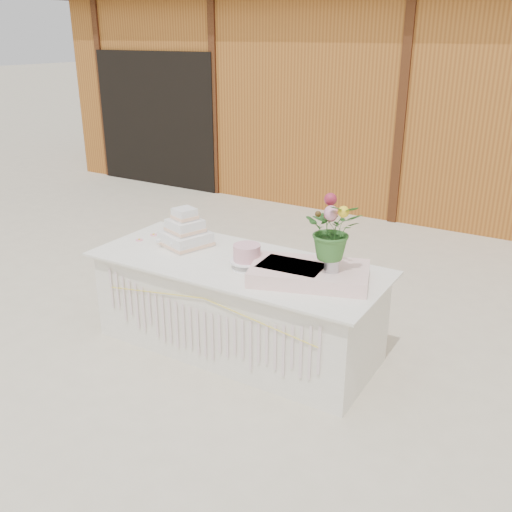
{
  "coord_description": "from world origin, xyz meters",
  "views": [
    {
      "loc": [
        2.3,
        -3.52,
        2.47
      ],
      "look_at": [
        0.0,
        0.3,
        0.72
      ],
      "focal_mm": 40.0,
      "sensor_mm": 36.0,
      "label": 1
    }
  ],
  "objects": [
    {
      "name": "ground",
      "position": [
        0.0,
        0.0,
        0.0
      ],
      "size": [
        80.0,
        80.0,
        0.0
      ],
      "primitive_type": "plane",
      "color": "beige",
      "rests_on": "ground"
    },
    {
      "name": "barn",
      "position": [
        -0.01,
        5.99,
        1.68
      ],
      "size": [
        12.6,
        4.6,
        3.3
      ],
      "color": "#A16121",
      "rests_on": "ground"
    },
    {
      "name": "cake_table",
      "position": [
        0.0,
        -0.0,
        0.39
      ],
      "size": [
        2.4,
        1.0,
        0.77
      ],
      "color": "white",
      "rests_on": "ground"
    },
    {
      "name": "wedding_cake",
      "position": [
        -0.58,
        0.1,
        0.88
      ],
      "size": [
        0.46,
        0.46,
        0.33
      ],
      "rotation": [
        0.0,
        0.0,
        -0.33
      ],
      "color": "white",
      "rests_on": "cake_table"
    },
    {
      "name": "pink_cake_stand",
      "position": [
        0.14,
        -0.07,
        0.88
      ],
      "size": [
        0.27,
        0.27,
        0.19
      ],
      "color": "white",
      "rests_on": "cake_table"
    },
    {
      "name": "satin_runner",
      "position": [
        0.65,
        -0.02,
        0.82
      ],
      "size": [
        0.97,
        0.74,
        0.11
      ],
      "primitive_type": "cube",
      "rotation": [
        0.0,
        0.0,
        0.32
      ],
      "color": "#FFD7CD",
      "rests_on": "cake_table"
    },
    {
      "name": "flower_vase",
      "position": [
        0.82,
        -0.02,
        0.95
      ],
      "size": [
        0.11,
        0.11,
        0.15
      ],
      "primitive_type": "cylinder",
      "color": "#BABBC0",
      "rests_on": "satin_runner"
    },
    {
      "name": "bouquet",
      "position": [
        0.82,
        -0.02,
        1.24
      ],
      "size": [
        0.49,
        0.46,
        0.43
      ],
      "primitive_type": "imported",
      "rotation": [
        0.0,
        0.0,
        0.41
      ],
      "color": "#346C2B",
      "rests_on": "flower_vase"
    },
    {
      "name": "loose_flowers",
      "position": [
        -0.99,
        0.14,
        0.78
      ],
      "size": [
        0.17,
        0.33,
        0.02
      ],
      "primitive_type": null,
      "rotation": [
        0.0,
        0.0,
        -0.14
      ],
      "color": "pink",
      "rests_on": "cake_table"
    }
  ]
}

